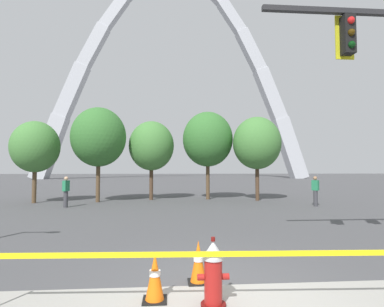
{
  "coord_description": "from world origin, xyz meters",
  "views": [
    {
      "loc": [
        -0.82,
        -5.13,
        1.98
      ],
      "look_at": [
        -0.05,
        5.0,
        2.5
      ],
      "focal_mm": 28.22,
      "sensor_mm": 36.0,
      "label": 1
    }
  ],
  "objects": [
    {
      "name": "pedestrian_standing_center",
      "position": [
        6.94,
        10.42,
        0.82
      ],
      "size": [
        0.37,
        0.39,
        1.59
      ],
      "color": "#38383D",
      "rests_on": "ground"
    },
    {
      "name": "fire_hydrant",
      "position": [
        -0.18,
        -0.73,
        0.47
      ],
      "size": [
        0.46,
        0.48,
        0.99
      ],
      "color": "#5E0F0D",
      "rests_on": "ground"
    },
    {
      "name": "traffic_cone_by_hydrant",
      "position": [
        -1.03,
        -0.49,
        0.36
      ],
      "size": [
        0.36,
        0.36,
        0.73
      ],
      "color": "black",
      "rests_on": "ground"
    },
    {
      "name": "tree_left_mid",
      "position": [
        -5.08,
        13.39,
        3.9
      ],
      "size": [
        3.26,
        3.26,
        5.7
      ],
      "color": "brown",
      "rests_on": "ground"
    },
    {
      "name": "ground_plane",
      "position": [
        0.0,
        0.0,
        0.0
      ],
      "size": [
        240.0,
        240.0,
        0.0
      ],
      "primitive_type": "plane",
      "color": "#474749"
    },
    {
      "name": "pedestrian_walking_left",
      "position": [
        -6.13,
        10.93,
        0.82
      ],
      "size": [
        0.3,
        0.39,
        1.59
      ],
      "color": "#38383D",
      "rests_on": "ground"
    },
    {
      "name": "caution_tape_barrier",
      "position": [
        -0.41,
        -0.87,
        0.61
      ],
      "size": [
        6.01,
        0.3,
        0.87
      ],
      "color": "#232326",
      "rests_on": "ground"
    },
    {
      "name": "tree_center_right",
      "position": [
        1.71,
        14.53,
        3.93
      ],
      "size": [
        3.28,
        3.28,
        5.75
      ],
      "color": "brown",
      "rests_on": "ground"
    },
    {
      "name": "tree_center_left",
      "position": [
        -1.97,
        14.5,
        3.47
      ],
      "size": [
        2.9,
        2.9,
        5.08
      ],
      "color": "#473323",
      "rests_on": "ground"
    },
    {
      "name": "monument_arch",
      "position": [
        -0.0,
        56.85,
        19.83
      ],
      "size": [
        56.29,
        2.97,
        45.04
      ],
      "color": "#B2B5BC",
      "rests_on": "ground"
    },
    {
      "name": "tree_far_left",
      "position": [
        -8.68,
        13.17,
        3.28
      ],
      "size": [
        2.74,
        2.74,
        4.79
      ],
      "color": "brown",
      "rests_on": "ground"
    },
    {
      "name": "traffic_cone_mid_sidewalk",
      "position": [
        -0.31,
        0.18,
        0.36
      ],
      "size": [
        0.36,
        0.36,
        0.73
      ],
      "color": "black",
      "rests_on": "ground"
    },
    {
      "name": "tree_right_mid",
      "position": [
        4.72,
        13.54,
        3.61
      ],
      "size": [
        3.02,
        3.02,
        5.28
      ],
      "color": "#473323",
      "rests_on": "ground"
    }
  ]
}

